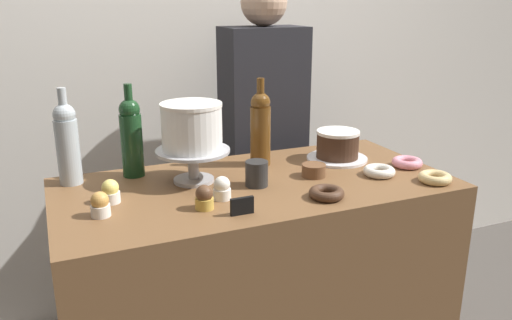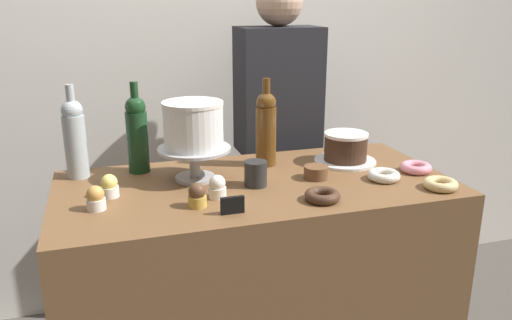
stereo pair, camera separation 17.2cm
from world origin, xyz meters
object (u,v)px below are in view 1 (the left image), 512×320
Objects in this scene: wine_bottle_clear at (67,142)px; price_sign_chalkboard at (242,206)px; white_layer_cake at (192,126)px; wine_bottle_green at (131,136)px; donut_chocolate at (327,193)px; wine_bottle_amber at (260,127)px; chocolate_round_cake at (338,144)px; cake_stand_pedestal at (193,159)px; coffee_cup_ceramic at (257,174)px; cupcake_chocolate at (204,198)px; cupcake_caramel at (100,205)px; cupcake_vanilla at (222,188)px; donut_glazed at (435,178)px; cookie_stack at (314,170)px; donut_pink at (407,162)px; cupcake_lemon at (111,192)px; barista_figure at (263,152)px; donut_sugar at (379,171)px.

wine_bottle_clear reaches higher than price_sign_chalkboard.
white_layer_cake is 0.63× the size of wine_bottle_green.
wine_bottle_amber is at bearing 98.09° from donut_chocolate.
price_sign_chalkboard is (-0.53, -0.35, -0.04)m from chocolate_round_cake.
cake_stand_pedestal is 0.22m from coffee_cup_ceramic.
white_layer_cake is 0.29m from cupcake_chocolate.
cupcake_vanilla is at bearing -1.68° from cupcake_caramel.
wine_bottle_clear is at bearing 175.10° from wine_bottle_amber.
cupcake_chocolate is (0.14, -0.39, -0.11)m from wine_bottle_green.
cookie_stack reaches higher than donut_glazed.
wine_bottle_amber reaches higher than coffee_cup_ceramic.
wine_bottle_clear is at bearing 132.90° from price_sign_chalkboard.
cupcake_caramel is (-0.91, -0.20, -0.03)m from chocolate_round_cake.
cake_stand_pedestal is 0.20m from cupcake_vanilla.
price_sign_chalkboard is 0.24m from coffee_cup_ceramic.
wine_bottle_clear is 0.35m from cupcake_caramel.
cupcake_caramel is (-0.15, -0.32, -0.11)m from wine_bottle_green.
cupcake_vanilla is 1.00× the size of cupcake_chocolate.
wine_bottle_green reaches higher than chocolate_round_cake.
white_layer_cake is 0.42m from wine_bottle_clear.
wine_bottle_clear reaches higher than donut_pink.
cupcake_chocolate is at bearing -32.49° from cupcake_lemon.
chocolate_round_cake is 0.39m from donut_glazed.
cupcake_caramel is at bearing -115.24° from wine_bottle_green.
cupcake_chocolate is (-0.62, -0.27, -0.03)m from chocolate_round_cake.
cookie_stack is 0.41m from price_sign_chalkboard.
cupcake_vanilla is at bearing 95.85° from price_sign_chalkboard.
chocolate_round_cake is 0.50× the size of wine_bottle_green.
barista_figure is (0.47, 0.48, -0.16)m from cake_stand_pedestal.
cupcake_vanilla is 0.59m from donut_sugar.
donut_pink is at bearing 15.51° from donut_sugar.
donut_sugar is at bearing -17.35° from cake_stand_pedestal.
barista_figure is at bearing 64.89° from wine_bottle_amber.
donut_chocolate and donut_pink have the same top height.
cupcake_lemon reaches higher than price_sign_chalkboard.
donut_chocolate is 1.32× the size of coffee_cup_ceramic.
wine_bottle_amber reaches higher than cupcake_vanilla.
wine_bottle_amber is at bearing 60.29° from price_sign_chalkboard.
wine_bottle_clear is at bearing 154.95° from coffee_cup_ceramic.
chocolate_round_cake is at bearing 12.58° from cupcake_caramel.
cupcake_lemon is (-0.32, 0.10, 0.00)m from cupcake_vanilla.
wine_bottle_green is at bearing -0.24° from wine_bottle_clear.
chocolate_round_cake is at bearing 20.01° from coffee_cup_ceramic.
cake_stand_pedestal is 0.42m from cookie_stack.
wine_bottle_green reaches higher than donut_sugar.
price_sign_chalkboard is 0.82× the size of coffee_cup_ceramic.
cupcake_lemon is 0.66× the size of donut_chocolate.
white_layer_cake is 0.60m from chocolate_round_cake.
cake_stand_pedestal is at bearing -39.09° from wine_bottle_green.
barista_figure reaches higher than white_layer_cake.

